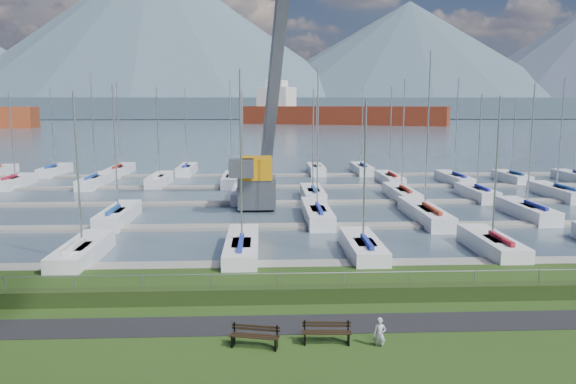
{
  "coord_description": "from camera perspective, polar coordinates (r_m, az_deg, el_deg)",
  "views": [
    {
      "loc": [
        -1.63,
        -24.26,
        8.74
      ],
      "look_at": [
        0.0,
        12.0,
        3.0
      ],
      "focal_mm": 35.0,
      "sensor_mm": 36.0,
      "label": 1
    }
  ],
  "objects": [
    {
      "name": "fence",
      "position": [
        25.45,
        1.23,
        -8.25
      ],
      "size": [
        80.0,
        0.04,
        0.04
      ],
      "primitive_type": "cylinder",
      "rotation": [
        0.0,
        1.57,
        0.0
      ],
      "color": "gray",
      "rests_on": "grass"
    },
    {
      "name": "foothill",
      "position": [
        354.27,
        -2.34,
        8.54
      ],
      "size": [
        900.0,
        80.0,
        12.0
      ],
      "primitive_type": "cube",
      "color": "#40505E",
      "rests_on": "water"
    },
    {
      "name": "mountains",
      "position": [
        430.65,
        -1.42,
        14.04
      ],
      "size": [
        1190.0,
        360.0,
        115.0
      ],
      "color": "#3D4A59",
      "rests_on": "water"
    },
    {
      "name": "docks",
      "position": [
        51.07,
        -0.71,
        -1.12
      ],
      "size": [
        90.0,
        41.6,
        0.25
      ],
      "color": "slate",
      "rests_on": "water"
    },
    {
      "name": "cargo_ship_mid",
      "position": [
        248.0,
        4.64,
        7.79
      ],
      "size": [
        88.54,
        50.35,
        21.5
      ],
      "rotation": [
        0.0,
        0.0,
        -0.39
      ],
      "color": "maroon",
      "rests_on": "water"
    },
    {
      "name": "bench_left",
      "position": [
        20.96,
        -3.38,
        -14.43
      ],
      "size": [
        1.85,
        0.81,
        0.85
      ],
      "rotation": [
        0.0,
        0.0,
        -0.23
      ],
      "color": "black",
      "rests_on": "grass"
    },
    {
      "name": "sailboat_fleet",
      "position": [
        52.8,
        -2.35,
        5.22
      ],
      "size": [
        75.96,
        49.85,
        13.2
      ],
      "color": "#A11B15",
      "rests_on": "water"
    },
    {
      "name": "crane",
      "position": [
        49.07,
        -2.7,
        4.99
      ],
      "size": [
        5.53,
        13.21,
        22.35
      ],
      "rotation": [
        0.0,
        0.0,
        0.01
      ],
      "color": "#5C5F64",
      "rests_on": "water"
    },
    {
      "name": "path",
      "position": [
        23.04,
        1.73,
        -13.29
      ],
      "size": [
        160.0,
        2.0,
        0.04
      ],
      "primitive_type": "cube",
      "color": "black",
      "rests_on": "grass"
    },
    {
      "name": "water",
      "position": [
        284.41,
        -2.27,
        7.14
      ],
      "size": [
        800.0,
        540.0,
        0.2
      ],
      "primitive_type": "cube",
      "color": "#40505E"
    },
    {
      "name": "bench_right",
      "position": [
        21.28,
        3.94,
        -14.06
      ],
      "size": [
        1.82,
        0.52,
        0.85
      ],
      "rotation": [
        0.0,
        0.0,
        -0.05
      ],
      "color": "black",
      "rests_on": "grass"
    },
    {
      "name": "person",
      "position": [
        21.17,
        9.31,
        -13.7
      ],
      "size": [
        0.53,
        0.43,
        1.23
      ],
      "primitive_type": "imported",
      "rotation": [
        0.0,
        0.0,
        -0.36
      ],
      "color": "#B1B2B8",
      "rests_on": "grass"
    },
    {
      "name": "hedge",
      "position": [
        25.34,
        1.28,
        -10.35
      ],
      "size": [
        80.0,
        0.7,
        0.7
      ],
      "primitive_type": "cube",
      "color": "#233313",
      "rests_on": "grass"
    }
  ]
}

